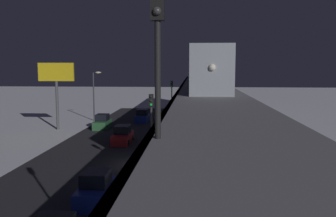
# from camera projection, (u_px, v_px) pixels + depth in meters

# --- Properties ---
(ground_plane) EXTENTS (240.00, 240.00, 0.00)m
(ground_plane) POSITION_uv_depth(u_px,v_px,m) (137.00, 164.00, 31.46)
(ground_plane) COLOR white
(avenue_asphalt) EXTENTS (11.00, 84.73, 0.01)m
(avenue_asphalt) POSITION_uv_depth(u_px,v_px,m) (88.00, 163.00, 31.77)
(avenue_asphalt) COLOR #28282D
(avenue_asphalt) RESTS_ON ground_plane
(elevated_railway) EXTENTS (5.00, 84.73, 6.48)m
(elevated_railway) POSITION_uv_depth(u_px,v_px,m) (206.00, 101.00, 30.41)
(elevated_railway) COLOR slate
(elevated_railway) RESTS_ON ground_plane
(subway_train) EXTENTS (2.94, 55.47, 3.40)m
(subway_train) POSITION_uv_depth(u_px,v_px,m) (202.00, 68.00, 50.41)
(subway_train) COLOR #999EA8
(subway_train) RESTS_ON elevated_railway
(rail_signal) EXTENTS (0.36, 0.41, 4.00)m
(rail_signal) POSITION_uv_depth(u_px,v_px,m) (158.00, 35.00, 9.44)
(rail_signal) COLOR black
(rail_signal) RESTS_ON elevated_railway
(sedan_red) EXTENTS (1.91, 4.44, 1.97)m
(sedan_red) POSITION_uv_depth(u_px,v_px,m) (123.00, 136.00, 40.23)
(sedan_red) COLOR #A51E1E
(sedan_red) RESTS_ON ground_plane
(sedan_blue_2) EXTENTS (1.80, 4.40, 1.97)m
(sedan_blue_2) POSITION_uv_depth(u_px,v_px,m) (142.00, 117.00, 55.63)
(sedan_blue_2) COLOR navy
(sedan_blue_2) RESTS_ON ground_plane
(sedan_green) EXTENTS (1.80, 4.06, 1.97)m
(sedan_green) POSITION_uv_depth(u_px,v_px,m) (102.00, 123.00, 49.67)
(sedan_green) COLOR #2D6038
(sedan_green) RESTS_ON ground_plane
(sedan_blue_3) EXTENTS (1.80, 4.13, 1.97)m
(sedan_blue_3) POSITION_uv_depth(u_px,v_px,m) (96.00, 190.00, 22.63)
(sedan_blue_3) COLOR navy
(sedan_blue_3) RESTS_ON ground_plane
(traffic_light_near) EXTENTS (0.32, 0.44, 6.40)m
(traffic_light_near) POSITION_uv_depth(u_px,v_px,m) (151.00, 124.00, 26.77)
(traffic_light_near) COLOR #2D2D2D
(traffic_light_near) RESTS_ON ground_plane
(traffic_light_mid) EXTENTS (0.32, 0.44, 6.40)m
(traffic_light_mid) POSITION_uv_depth(u_px,v_px,m) (172.00, 96.00, 51.63)
(traffic_light_mid) COLOR #2D2D2D
(traffic_light_mid) RESTS_ON ground_plane
(commercial_billboard) EXTENTS (4.80, 0.36, 8.90)m
(commercial_billboard) POSITION_uv_depth(u_px,v_px,m) (56.00, 79.00, 48.18)
(commercial_billboard) COLOR #4C4C51
(commercial_billboard) RESTS_ON ground_plane
(street_lamp_far) EXTENTS (1.35, 0.44, 7.65)m
(street_lamp_far) POSITION_uv_depth(u_px,v_px,m) (95.00, 90.00, 56.42)
(street_lamp_far) COLOR #38383D
(street_lamp_far) RESTS_ON ground_plane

